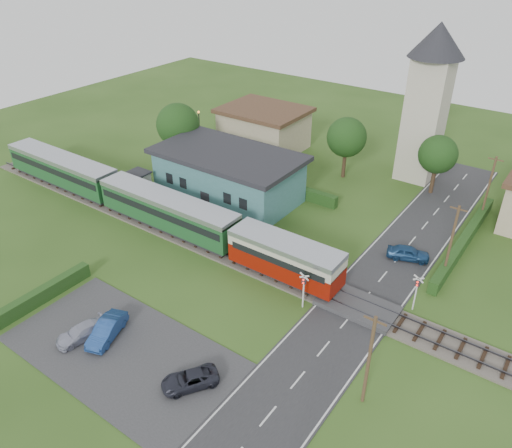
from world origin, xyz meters
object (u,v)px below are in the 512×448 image
Objects in this scene: crossing_signal_far at (417,288)px; station_building at (228,175)px; car_park_silver at (82,332)px; car_park_dark at (190,380)px; train at (145,202)px; house_west at (264,128)px; pedestrian_near at (256,230)px; car_on_road at (408,253)px; car_park_blue at (107,330)px; equipment_hut at (139,183)px; pedestrian_far at (150,189)px; church_tower at (429,93)px; crossing_signal_near at (304,286)px.

station_building is at bearing 164.37° from crossing_signal_far.
car_park_silver is 1.00× the size of car_park_dark.
car_park_dark is at bearing 21.74° from car_park_silver.
house_west is at bearing 93.48° from train.
house_west is 23.63m from pedestrian_near.
car_on_road is 1.00× the size of car_park_dark.
car_park_silver is 9.45m from car_park_dark.
train is (-3.60, -8.99, -0.52)m from station_building.
pedestrian_near is at bearing 65.77° from car_park_blue.
equipment_hut is at bearing 177.15° from car_park_dark.
house_west is 29.45m from car_on_road.
crossing_signal_far reaches higher than equipment_hut.
pedestrian_far is (-13.08, 17.06, 0.58)m from car_park_blue.
train is 11.53× the size of car_park_silver.
equipment_hut is at bearing 139.89° from car_park_silver.
pedestrian_far is at bearing 174.89° from car_park_dark.
church_tower is (23.00, 22.80, 8.48)m from equipment_hut.
station_building is 9.15× the size of pedestrian_near.
car_on_road is at bearing 37.89° from car_park_blue.
church_tower is at bearing 58.14° from car_park_blue.
crossing_signal_far is at bearing -175.03° from car_on_road.
house_west reaches higher than car_on_road.
train is at bearing -174.97° from crossing_signal_far.
car_park_dark is at bearing 145.15° from car_on_road.
crossing_signal_far is at bearing -1.46° from equipment_hut.
car_park_blue is 16.91m from pedestrian_near.
car_park_blue is at bearing -102.04° from church_tower.
train reaches higher than car_park_silver.
train is at bearing -36.04° from equipment_hut.
pedestrian_near is 14.38m from pedestrian_far.
pedestrian_far reaches higher than car_park_silver.
house_west is at bearing 87.68° from car_park_blue.
station_building is 4.88× the size of crossing_signal_far.
crossing_signal_far reaches higher than pedestrian_near.
church_tower reaches higher than car_on_road.
car_park_blue is at bearing -73.86° from station_building.
car_park_silver is at bearing -74.98° from house_west.
car_park_blue is 7.96m from car_park_dark.
pedestrian_far is (-11.67, 18.24, 0.70)m from car_park_silver.
equipment_hut is 28.04m from car_park_dark.
crossing_signal_near and crossing_signal_far have the same top height.
church_tower is at bearing 92.82° from crossing_signal_near.
crossing_signal_near is at bearing -112.40° from pedestrian_far.
train is at bearing 134.34° from car_park_silver.
car_park_silver is at bearing -103.58° from church_tower.
car_park_blue is (10.15, -13.63, -1.44)m from train.
pedestrian_near reaches higher than car_park_dark.
train is at bearing 90.63° from car_on_road.
house_west is 38.46m from car_park_blue.
car_on_road is at bearing 11.03° from equipment_hut.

